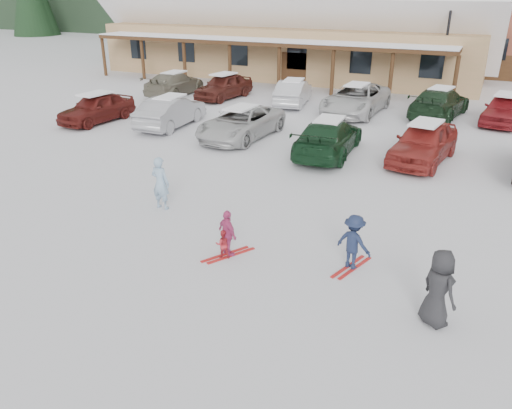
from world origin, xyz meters
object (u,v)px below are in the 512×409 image
at_px(parked_car_3, 328,137).
at_px(parked_car_9, 293,93).
at_px(parked_car_2, 241,123).
at_px(parked_car_11, 439,103).
at_px(adult_skier, 161,183).
at_px(toddler_red, 223,244).
at_px(parked_car_4, 424,142).
at_px(parked_car_12, 505,109).
at_px(parked_car_7, 175,84).
at_px(parked_car_8, 224,86).
at_px(parked_car_10, 356,99).
at_px(lamp_post, 447,34).
at_px(child_magenta, 228,234).
at_px(child_navy, 354,242).
at_px(bystander_dark, 439,288).
at_px(parked_car_0, 97,108).
at_px(day_lodge, 293,20).
at_px(parked_car_1, 171,112).

relative_size(parked_car_3, parked_car_9, 1.16).
height_order(parked_car_2, parked_car_11, parked_car_11).
height_order(adult_skier, toddler_red, adult_skier).
height_order(parked_car_4, parked_car_12, parked_car_4).
xyz_separation_m(parked_car_7, parked_car_8, (3.32, 0.36, 0.03)).
bearing_deg(parked_car_8, parked_car_10, 4.50).
bearing_deg(lamp_post, parked_car_9, -137.92).
bearing_deg(child_magenta, parked_car_4, -78.66).
bearing_deg(parked_car_7, child_navy, 133.16).
distance_m(bystander_dark, parked_car_0, 20.19).
xyz_separation_m(toddler_red, parked_car_3, (-0.15, 9.27, 0.35)).
height_order(parked_car_10, parked_car_12, parked_car_10).
distance_m(child_magenta, parked_car_3, 9.14).
bearing_deg(day_lodge, parked_car_7, -107.68).
relative_size(child_navy, parked_car_3, 0.28).
relative_size(toddler_red, parked_car_4, 0.17).
xyz_separation_m(child_magenta, parked_car_12, (6.23, 17.62, 0.11)).
xyz_separation_m(child_navy, child_magenta, (-3.02, -0.72, -0.08)).
bearing_deg(toddler_red, parked_car_4, -139.82).
bearing_deg(lamp_post, parked_car_0, -135.73).
bearing_deg(parked_car_3, parked_car_9, -63.49).
bearing_deg(parked_car_4, parked_car_10, 131.35).
bearing_deg(lamp_post, adult_skier, -104.57).
bearing_deg(child_navy, parked_car_0, -11.65).
xyz_separation_m(adult_skier, parked_car_11, (6.37, 15.90, -0.07)).
xyz_separation_m(bystander_dark, parked_car_0, (-17.46, 10.12, -0.11)).
distance_m(bystander_dark, parked_car_11, 18.50).
bearing_deg(parked_car_3, day_lodge, -68.07).
xyz_separation_m(child_magenta, parked_car_7, (-12.65, 16.86, 0.09)).
relative_size(child_magenta, parked_car_10, 0.22).
xyz_separation_m(lamp_post, parked_car_2, (-7.02, -14.08, -3.00)).
bearing_deg(parked_car_3, lamp_post, -103.51).
bearing_deg(parked_car_11, parked_car_12, -171.65).
bearing_deg(parked_car_7, parked_car_3, 147.15).
distance_m(adult_skier, parked_car_10, 15.04).
bearing_deg(parked_car_1, child_navy, 137.44).
distance_m(child_magenta, parked_car_8, 19.58).
height_order(parked_car_3, parked_car_8, parked_car_8).
bearing_deg(parked_car_0, parked_car_12, 28.68).
distance_m(parked_car_3, parked_car_10, 7.57).
relative_size(adult_skier, child_magenta, 1.33).
xyz_separation_m(parked_car_9, parked_car_10, (3.81, -0.63, 0.07)).
height_order(parked_car_0, parked_car_12, parked_car_12).
relative_size(toddler_red, child_magenta, 0.61).
relative_size(day_lodge, parked_car_4, 6.38).
distance_m(parked_car_7, parked_car_8, 3.34).
xyz_separation_m(parked_car_3, parked_car_8, (-9.11, 8.09, 0.01)).
bearing_deg(adult_skier, parked_car_2, -79.02).
bearing_deg(child_magenta, bystander_dark, -157.57).
relative_size(lamp_post, parked_car_4, 1.44).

